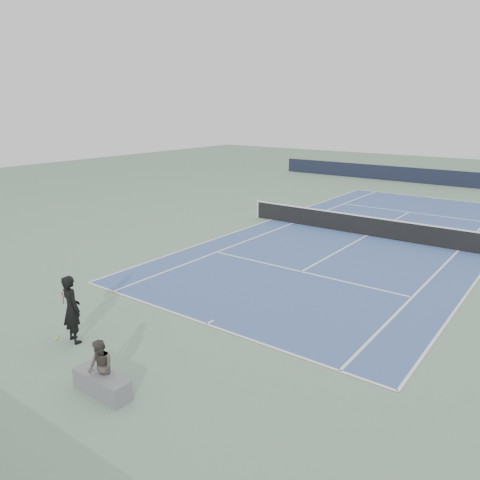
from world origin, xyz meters
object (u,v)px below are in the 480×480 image
Objects in this scene: tennis_ball at (56,338)px; spectator_bench at (101,375)px; tennis_player at (72,309)px; tennis_net at (368,225)px.

tennis_ball is 0.05× the size of spectator_bench.
tennis_player is 2.79m from spectator_bench.
tennis_ball is at bearing 165.05° from spectator_bench.
spectator_bench is at bearing -22.66° from tennis_player.
tennis_player reaches higher than spectator_bench.
tennis_player is at bearing 29.49° from tennis_ball.
tennis_net is 14.87m from tennis_player.
tennis_player reaches higher than tennis_net.
tennis_net is 6.99× the size of tennis_player.
tennis_player is 24.90× the size of tennis_ball.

